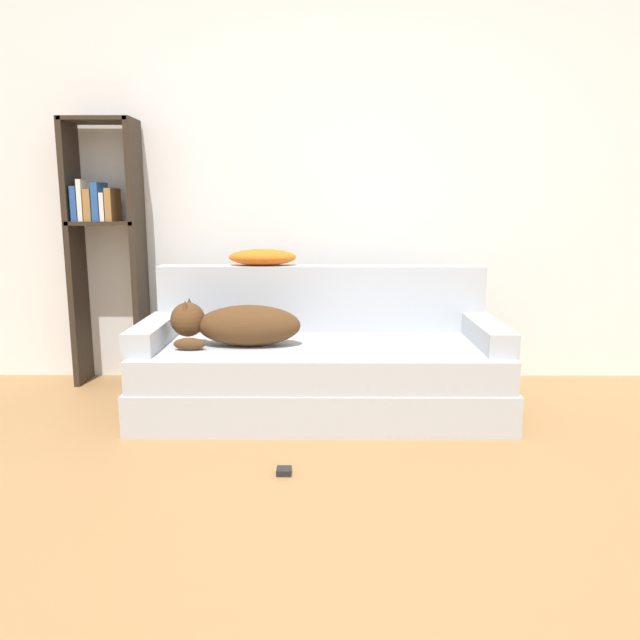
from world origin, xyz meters
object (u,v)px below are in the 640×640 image
object	(u,v)px
bookshelf	(104,235)
throw_pillow	(262,257)
power_adapter	(284,471)
laptop	(349,345)
dog	(237,324)
couch	(320,378)

from	to	relation	value
bookshelf	throw_pillow	bearing A→B (deg)	-10.67
power_adapter	laptop	bearing A→B (deg)	68.39
throw_pillow	bookshelf	xyz separation A→B (m)	(-1.00, 0.19, 0.12)
dog	laptop	bearing A→B (deg)	-1.45
dog	power_adapter	distance (m)	0.97
dog	laptop	world-z (taller)	dog
bookshelf	power_adapter	xyz separation A→B (m)	(1.19, -1.40, -0.93)
throw_pillow	bookshelf	world-z (taller)	bookshelf
couch	power_adapter	xyz separation A→B (m)	(-0.15, -0.83, -0.17)
bookshelf	power_adapter	size ratio (longest dim) A/B	25.67
throw_pillow	power_adapter	world-z (taller)	throw_pillow
dog	throw_pillow	bearing A→B (deg)	76.48
couch	laptop	xyz separation A→B (m)	(0.15, -0.06, 0.20)
dog	power_adapter	bearing A→B (deg)	-69.14
power_adapter	bookshelf	bearing A→B (deg)	130.48
laptop	throw_pillow	size ratio (longest dim) A/B	0.80
laptop	throw_pillow	distance (m)	0.79
dog	power_adapter	world-z (taller)	dog
laptop	couch	bearing A→B (deg)	155.39
dog	bookshelf	world-z (taller)	bookshelf
throw_pillow	power_adapter	size ratio (longest dim) A/B	6.29
dog	throw_pillow	distance (m)	0.55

